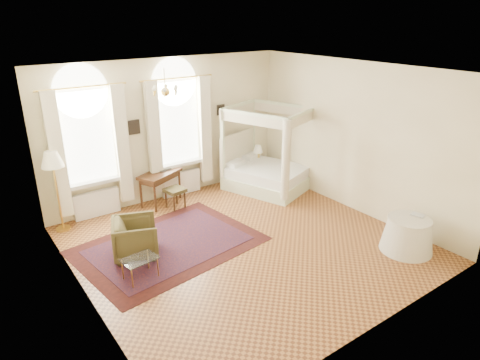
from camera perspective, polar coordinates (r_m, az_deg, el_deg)
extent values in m
plane|color=#9F632E|center=(8.45, 0.56, -8.51)|extent=(6.00, 6.00, 0.00)
plane|color=#FDEDC1|center=(10.22, -9.49, 6.61)|extent=(6.00, 0.00, 6.00)
plane|color=#FDEDC1|center=(5.82, 18.53, -5.96)|extent=(6.00, 0.00, 6.00)
plane|color=#FDEDC1|center=(6.56, -21.02, -3.12)|extent=(0.00, 6.00, 6.00)
plane|color=#FDEDC1|center=(9.76, 15.00, 5.46)|extent=(0.00, 6.00, 6.00)
plane|color=white|center=(7.37, 0.66, 14.30)|extent=(6.00, 6.00, 0.00)
cube|color=white|center=(9.50, -19.76, 5.43)|extent=(1.10, 0.04, 1.90)
cylinder|color=white|center=(9.30, -20.49, 11.05)|extent=(1.10, 0.04, 1.10)
cube|color=white|center=(9.72, -18.88, -0.29)|extent=(1.32, 0.24, 0.08)
cube|color=beige|center=(9.26, -23.19, 2.93)|extent=(0.28, 0.14, 2.60)
cube|color=beige|center=(9.61, -15.47, 4.54)|extent=(0.28, 0.14, 2.60)
cube|color=white|center=(9.93, -18.56, -2.99)|extent=(1.00, 0.12, 0.58)
cube|color=white|center=(10.24, -8.46, 7.57)|extent=(1.10, 0.04, 1.90)
cylinder|color=white|center=(10.06, -8.76, 12.82)|extent=(1.10, 0.04, 1.10)
cube|color=white|center=(10.45, -7.94, 2.20)|extent=(1.32, 0.24, 0.08)
cube|color=beige|center=(9.88, -11.36, 5.36)|extent=(0.28, 0.14, 2.60)
cube|color=beige|center=(10.48, -4.69, 6.63)|extent=(0.28, 0.14, 2.60)
cube|color=white|center=(10.64, -7.85, -0.36)|extent=(1.00, 0.12, 0.58)
cylinder|color=gold|center=(7.96, -10.03, 13.06)|extent=(0.02, 0.02, 0.40)
sphere|color=gold|center=(7.99, -9.93, 11.50)|extent=(0.16, 0.16, 0.16)
sphere|color=beige|center=(8.08, -8.53, 12.19)|extent=(0.07, 0.07, 0.07)
sphere|color=beige|center=(8.20, -9.86, 12.25)|extent=(0.07, 0.07, 0.07)
sphere|color=beige|center=(8.10, -11.28, 12.05)|extent=(0.07, 0.07, 0.07)
sphere|color=beige|center=(7.89, -11.42, 11.79)|extent=(0.07, 0.07, 0.07)
sphere|color=beige|center=(7.76, -10.06, 11.73)|extent=(0.07, 0.07, 0.07)
sphere|color=beige|center=(7.86, -8.59, 11.94)|extent=(0.07, 0.07, 0.07)
cube|color=black|center=(9.81, -13.93, 6.85)|extent=(0.26, 0.03, 0.32)
cube|color=black|center=(10.82, -2.58, 9.34)|extent=(0.22, 0.03, 0.26)
cube|color=beige|center=(10.98, 3.65, -0.27)|extent=(2.07, 2.28, 0.32)
cube|color=silver|center=(10.88, 3.69, 1.13)|extent=(1.95, 2.17, 0.25)
cube|color=beige|center=(11.22, -0.24, 3.74)|extent=(1.45, 0.59, 1.07)
cube|color=beige|center=(10.60, -2.32, 3.91)|extent=(0.10, 0.10, 2.05)
cube|color=beige|center=(11.71, 1.79, 5.63)|extent=(0.10, 0.10, 2.05)
cube|color=beige|center=(9.70, 6.12, 2.12)|extent=(0.10, 0.10, 2.05)
cube|color=beige|center=(10.91, 9.67, 4.13)|extent=(0.10, 0.10, 2.05)
cube|color=beige|center=(10.90, -0.17, 10.00)|extent=(1.45, 0.59, 0.07)
cube|color=beige|center=(10.03, 8.30, 8.77)|extent=(1.45, 0.59, 0.07)
cube|color=beige|center=(9.84, 1.78, 8.74)|extent=(0.71, 1.79, 0.07)
cube|color=beige|center=(11.04, 5.79, 10.04)|extent=(0.71, 1.79, 0.07)
cube|color=beige|center=(10.92, -0.17, 9.35)|extent=(1.49, 0.57, 0.25)
cube|color=beige|center=(10.06, 8.26, 8.07)|extent=(1.49, 0.57, 0.25)
cube|color=beige|center=(9.87, 1.78, 8.04)|extent=(0.69, 1.82, 0.25)
cube|color=beige|center=(11.06, 5.76, 9.40)|extent=(0.69, 1.82, 0.25)
cylinder|color=beige|center=(9.67, 6.15, 2.62)|extent=(0.20, 0.20, 1.88)
cylinder|color=beige|center=(10.88, 9.70, 4.58)|extent=(0.20, 0.20, 1.88)
cube|color=#3E2211|center=(11.63, 2.36, 1.60)|extent=(0.47, 0.44, 0.54)
cylinder|color=gold|center=(11.54, 2.40, 3.32)|extent=(0.11, 0.11, 0.18)
cone|color=beige|center=(11.49, 2.41, 4.17)|extent=(0.25, 0.25, 0.20)
cube|color=#3E2211|center=(10.05, -10.65, 0.83)|extent=(1.16, 0.91, 0.06)
cube|color=#3E2211|center=(10.08, -10.62, 0.34)|extent=(1.02, 0.78, 0.10)
cylinder|color=#3E2211|center=(10.01, -13.06, -1.81)|extent=(0.05, 0.05, 0.72)
cylinder|color=#3E2211|center=(10.63, -9.82, -0.15)|extent=(0.05, 0.05, 0.72)
cylinder|color=#3E2211|center=(9.75, -11.26, -2.29)|extent=(0.05, 0.05, 0.72)
cylinder|color=#3E2211|center=(10.39, -8.05, -0.56)|extent=(0.05, 0.05, 0.72)
imported|color=black|center=(10.17, -10.14, 1.37)|extent=(0.35, 0.26, 0.03)
cube|color=#453F1D|center=(9.88, -8.68, -1.35)|extent=(0.47, 0.47, 0.08)
cylinder|color=#3E2211|center=(9.77, -8.78, -3.13)|extent=(0.04, 0.04, 0.39)
cylinder|color=#3E2211|center=(9.94, -7.36, -2.61)|extent=(0.04, 0.04, 0.39)
cylinder|color=#3E2211|center=(10.00, -9.84, -2.60)|extent=(0.04, 0.04, 0.39)
cylinder|color=#3E2211|center=(10.17, -8.44, -2.11)|extent=(0.04, 0.04, 0.39)
imported|color=#42391C|center=(8.14, -13.76, -7.49)|extent=(1.03, 1.01, 0.73)
cube|color=silver|center=(7.45, -13.25, -10.23)|extent=(0.60, 0.45, 0.02)
cylinder|color=gold|center=(7.34, -14.17, -12.60)|extent=(0.02, 0.02, 0.38)
cylinder|color=gold|center=(7.53, -10.88, -11.34)|extent=(0.02, 0.02, 0.38)
cylinder|color=gold|center=(7.58, -15.36, -11.52)|extent=(0.02, 0.02, 0.38)
cylinder|color=gold|center=(7.77, -12.15, -10.35)|extent=(0.02, 0.02, 0.38)
cylinder|color=gold|center=(9.70, -22.47, -6.00)|extent=(0.30, 0.30, 0.03)
cylinder|color=gold|center=(9.41, -23.10, -2.02)|extent=(0.04, 0.04, 1.49)
cone|color=beige|center=(9.14, -23.81, 2.56)|extent=(0.44, 0.44, 0.32)
cube|color=#40140F|center=(8.51, -9.43, -8.55)|extent=(3.61, 2.80, 0.01)
cube|color=black|center=(8.51, -9.43, -8.52)|extent=(3.03, 2.22, 0.01)
cone|color=white|center=(8.69, 21.42, -6.88)|extent=(0.97, 0.97, 0.63)
cylinder|color=white|center=(8.54, 21.72, -4.92)|extent=(0.79, 0.79, 0.04)
imported|color=black|center=(8.64, 22.46, -4.53)|extent=(0.23, 0.27, 0.02)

